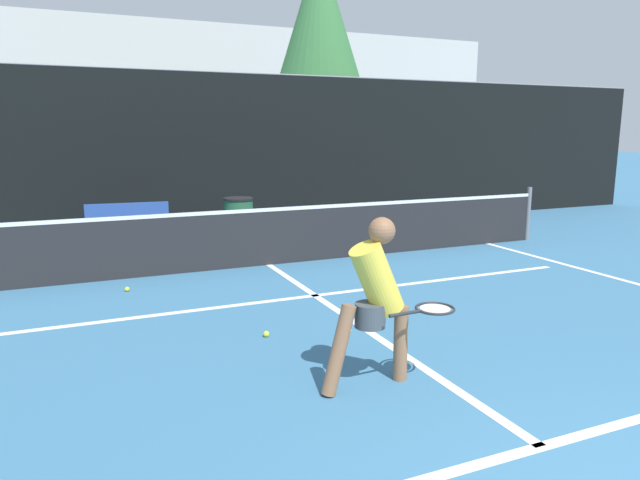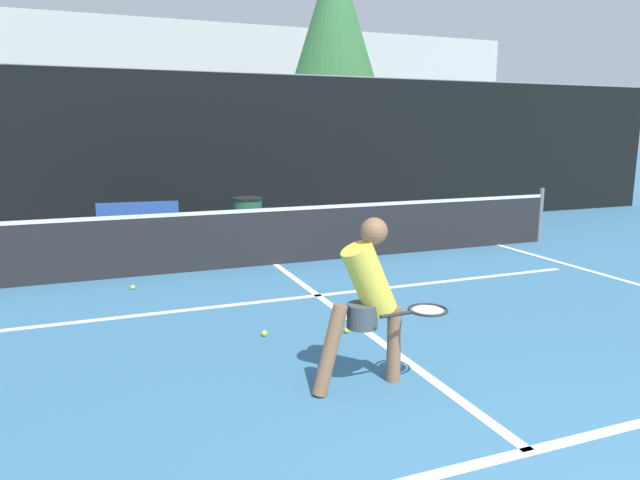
{
  "view_description": "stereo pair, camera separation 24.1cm",
  "coord_description": "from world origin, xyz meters",
  "px_view_note": "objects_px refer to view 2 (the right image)",
  "views": [
    {
      "loc": [
        -2.88,
        -1.12,
        2.18
      ],
      "look_at": [
        -0.33,
        4.76,
        0.95
      ],
      "focal_mm": 32.0,
      "sensor_mm": 36.0,
      "label": 1
    },
    {
      "loc": [
        -2.66,
        -1.21,
        2.18
      ],
      "look_at": [
        -0.33,
        4.76,
        0.95
      ],
      "focal_mm": 32.0,
      "sensor_mm": 36.0,
      "label": 2
    }
  ],
  "objects_px": {
    "courtside_bench": "(139,224)",
    "parked_car": "(294,189)",
    "trash_bin": "(248,221)",
    "player_practicing": "(369,296)"
  },
  "relations": [
    {
      "from": "courtside_bench",
      "to": "parked_car",
      "type": "xyz_separation_m",
      "value": [
        4.23,
        3.4,
        0.18
      ]
    },
    {
      "from": "trash_bin",
      "to": "parked_car",
      "type": "bearing_deg",
      "value": 59.52
    },
    {
      "from": "player_practicing",
      "to": "parked_car",
      "type": "height_order",
      "value": "parked_car"
    },
    {
      "from": "player_practicing",
      "to": "parked_car",
      "type": "distance_m",
      "value": 10.72
    },
    {
      "from": "trash_bin",
      "to": "parked_car",
      "type": "height_order",
      "value": "parked_car"
    },
    {
      "from": "courtside_bench",
      "to": "trash_bin",
      "type": "height_order",
      "value": "trash_bin"
    },
    {
      "from": "player_practicing",
      "to": "parked_car",
      "type": "relative_size",
      "value": 0.35
    },
    {
      "from": "player_practicing",
      "to": "parked_car",
      "type": "xyz_separation_m",
      "value": [
        2.83,
        10.33,
        -0.17
      ]
    },
    {
      "from": "courtside_bench",
      "to": "trash_bin",
      "type": "distance_m",
      "value": 2.05
    },
    {
      "from": "player_practicing",
      "to": "trash_bin",
      "type": "height_order",
      "value": "player_practicing"
    }
  ]
}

